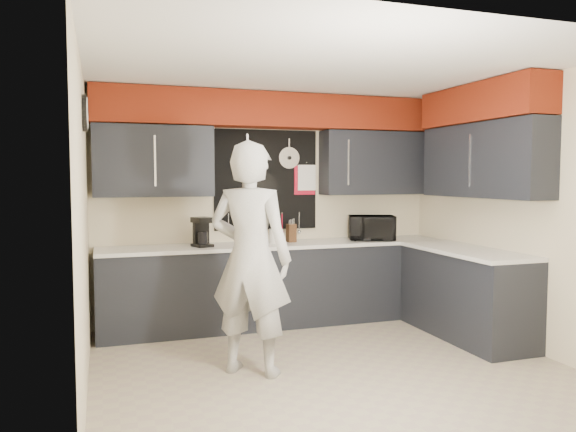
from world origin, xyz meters
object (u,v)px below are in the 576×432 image
object	(u,v)px
microwave	(372,228)
knife_block	(291,233)
person	(250,259)
utensil_crock	(274,236)
coffee_maker	(202,231)

from	to	relation	value
microwave	knife_block	world-z (taller)	microwave
microwave	person	bearing A→B (deg)	-123.45
utensil_crock	person	world-z (taller)	person
knife_block	microwave	bearing A→B (deg)	-12.42
coffee_maker	person	world-z (taller)	person
coffee_maker	person	xyz separation A→B (m)	(0.16, -1.41, -0.10)
knife_block	coffee_maker	distance (m)	1.04
person	microwave	bearing A→B (deg)	-106.51
knife_block	person	world-z (taller)	person
knife_block	utensil_crock	world-z (taller)	knife_block
person	coffee_maker	bearing A→B (deg)	-46.99
person	knife_block	bearing A→B (deg)	-83.89
knife_block	coffee_maker	size ratio (longest dim) A/B	0.66
utensil_crock	person	bearing A→B (deg)	-114.44
person	utensil_crock	bearing A→B (deg)	-78.05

